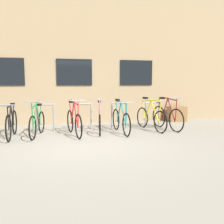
{
  "coord_description": "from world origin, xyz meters",
  "views": [
    {
      "loc": [
        -0.64,
        -5.95,
        1.56
      ],
      "look_at": [
        1.07,
        1.6,
        0.6
      ],
      "focal_mm": 38.83,
      "sensor_mm": 36.0,
      "label": 1
    }
  ],
  "objects_px": {
    "bicycle_teal": "(121,120)",
    "bicycle_red": "(74,122)",
    "bicycle_maroon": "(167,117)",
    "bicycle_black": "(12,124)",
    "bicycle_green": "(37,123)",
    "bicycle_yellow": "(151,118)",
    "planter_box": "(177,114)",
    "bicycle_pink": "(100,120)"
  },
  "relations": [
    {
      "from": "bicycle_teal",
      "to": "bicycle_maroon",
      "type": "bearing_deg",
      "value": 6.8
    },
    {
      "from": "bicycle_yellow",
      "to": "bicycle_maroon",
      "type": "bearing_deg",
      "value": -1.68
    },
    {
      "from": "bicycle_red",
      "to": "bicycle_maroon",
      "type": "distance_m",
      "value": 3.1
    },
    {
      "from": "bicycle_teal",
      "to": "bicycle_red",
      "type": "bearing_deg",
      "value": -178.93
    },
    {
      "from": "bicycle_teal",
      "to": "planter_box",
      "type": "bearing_deg",
      "value": 30.56
    },
    {
      "from": "bicycle_black",
      "to": "planter_box",
      "type": "relative_size",
      "value": 2.45
    },
    {
      "from": "bicycle_yellow",
      "to": "bicycle_black",
      "type": "bearing_deg",
      "value": -177.46
    },
    {
      "from": "bicycle_teal",
      "to": "bicycle_pink",
      "type": "bearing_deg",
      "value": 160.88
    },
    {
      "from": "bicycle_pink",
      "to": "bicycle_red",
      "type": "bearing_deg",
      "value": -163.23
    },
    {
      "from": "bicycle_teal",
      "to": "bicycle_maroon",
      "type": "xyz_separation_m",
      "value": [
        1.64,
        0.2,
        0.02
      ]
    },
    {
      "from": "bicycle_pink",
      "to": "bicycle_teal",
      "type": "relative_size",
      "value": 0.96
    },
    {
      "from": "bicycle_pink",
      "to": "bicycle_black",
      "type": "xyz_separation_m",
      "value": [
        -2.56,
        -0.19,
        0.02
      ]
    },
    {
      "from": "bicycle_teal",
      "to": "planter_box",
      "type": "distance_m",
      "value": 3.19
    },
    {
      "from": "bicycle_pink",
      "to": "bicycle_yellow",
      "type": "distance_m",
      "value": 1.7
    },
    {
      "from": "bicycle_red",
      "to": "planter_box",
      "type": "bearing_deg",
      "value": 21.47
    },
    {
      "from": "planter_box",
      "to": "bicycle_maroon",
      "type": "bearing_deg",
      "value": -127.69
    },
    {
      "from": "bicycle_black",
      "to": "bicycle_yellow",
      "type": "relative_size",
      "value": 0.97
    },
    {
      "from": "bicycle_red",
      "to": "bicycle_maroon",
      "type": "height_order",
      "value": "bicycle_maroon"
    },
    {
      "from": "bicycle_green",
      "to": "bicycle_pink",
      "type": "bearing_deg",
      "value": 4.87
    },
    {
      "from": "bicycle_red",
      "to": "bicycle_pink",
      "type": "height_order",
      "value": "same"
    },
    {
      "from": "bicycle_black",
      "to": "bicycle_teal",
      "type": "distance_m",
      "value": 3.19
    },
    {
      "from": "bicycle_yellow",
      "to": "bicycle_green",
      "type": "height_order",
      "value": "bicycle_yellow"
    },
    {
      "from": "bicycle_red",
      "to": "bicycle_black",
      "type": "height_order",
      "value": "bicycle_red"
    },
    {
      "from": "bicycle_red",
      "to": "bicycle_green",
      "type": "height_order",
      "value": "bicycle_red"
    },
    {
      "from": "bicycle_red",
      "to": "bicycle_pink",
      "type": "xyz_separation_m",
      "value": [
        0.81,
        0.25,
        -0.02
      ]
    },
    {
      "from": "bicycle_yellow",
      "to": "planter_box",
      "type": "relative_size",
      "value": 2.51
    },
    {
      "from": "bicycle_black",
      "to": "bicycle_green",
      "type": "height_order",
      "value": "bicycle_green"
    },
    {
      "from": "bicycle_pink",
      "to": "bicycle_green",
      "type": "height_order",
      "value": "bicycle_pink"
    },
    {
      "from": "bicycle_red",
      "to": "bicycle_yellow",
      "type": "distance_m",
      "value": 2.53
    },
    {
      "from": "bicycle_pink",
      "to": "planter_box",
      "type": "relative_size",
      "value": 2.43
    },
    {
      "from": "bicycle_pink",
      "to": "bicycle_black",
      "type": "relative_size",
      "value": 0.99
    },
    {
      "from": "bicycle_black",
      "to": "bicycle_yellow",
      "type": "distance_m",
      "value": 4.26
    },
    {
      "from": "bicycle_black",
      "to": "bicycle_maroon",
      "type": "distance_m",
      "value": 4.83
    },
    {
      "from": "bicycle_black",
      "to": "bicycle_green",
      "type": "xyz_separation_m",
      "value": [
        0.69,
        0.04,
        -0.02
      ]
    },
    {
      "from": "planter_box",
      "to": "bicycle_black",
      "type": "bearing_deg",
      "value": -164.94
    },
    {
      "from": "bicycle_yellow",
      "to": "bicycle_teal",
      "type": "bearing_deg",
      "value": -168.78
    },
    {
      "from": "bicycle_maroon",
      "to": "bicycle_green",
      "type": "xyz_separation_m",
      "value": [
        -4.14,
        -0.14,
        -0.03
      ]
    },
    {
      "from": "bicycle_maroon",
      "to": "bicycle_black",
      "type": "bearing_deg",
      "value": -177.96
    },
    {
      "from": "bicycle_red",
      "to": "bicycle_black",
      "type": "xyz_separation_m",
      "value": [
        -1.74,
        0.05,
        0.0
      ]
    },
    {
      "from": "bicycle_pink",
      "to": "planter_box",
      "type": "bearing_deg",
      "value": 22.57
    },
    {
      "from": "bicycle_pink",
      "to": "bicycle_teal",
      "type": "bearing_deg",
      "value": -19.12
    },
    {
      "from": "bicycle_black",
      "to": "bicycle_teal",
      "type": "height_order",
      "value": "bicycle_teal"
    }
  ]
}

